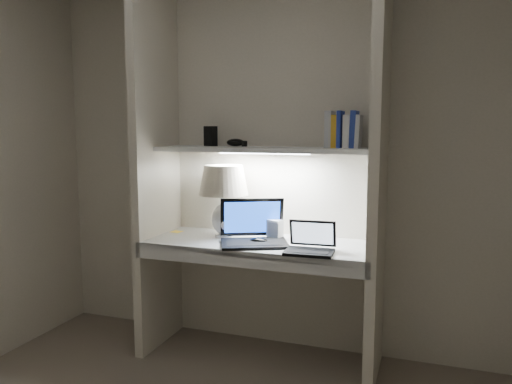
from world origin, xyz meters
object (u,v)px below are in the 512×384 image
at_px(laptop_main, 253,233).
at_px(speaker, 275,230).
at_px(book_row, 343,130).
at_px(table_lamp, 224,189).
at_px(laptop_netbook, 310,245).

height_order(laptop_main, speaker, laptop_main).
bearing_deg(laptop_main, book_row, -5.92).
distance_m(laptop_main, speaker, 0.17).
bearing_deg(table_lamp, laptop_netbook, -18.73).
bearing_deg(table_lamp, laptop_main, -21.96).
height_order(table_lamp, book_row, book_row).
relative_size(laptop_netbook, speaker, 2.25).
xyz_separation_m(table_lamp, laptop_main, (0.24, -0.10, -0.26)).
xyz_separation_m(laptop_main, book_row, (0.52, 0.18, 0.64)).
relative_size(speaker, book_row, 0.57).
height_order(laptop_main, laptop_netbook, laptop_main).
relative_size(table_lamp, speaker, 3.71).
distance_m(speaker, book_row, 0.76).
xyz_separation_m(laptop_main, laptop_netbook, (0.39, -0.12, -0.02)).
height_order(laptop_netbook, book_row, book_row).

